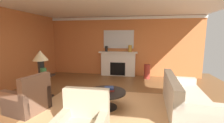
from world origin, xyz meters
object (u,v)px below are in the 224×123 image
Objects in this scene: side_table at (42,85)px; vase_mantel_right at (130,49)px; armchair_near_window at (28,100)px; vase_mantel_left at (106,49)px; mantel_mirror at (119,39)px; vase_on_side_table at (44,72)px; sofa at (184,99)px; coffee_table at (106,96)px; fireplace at (118,64)px; table_lamp at (40,58)px; vase_tall_corner at (147,72)px.

side_table is 2.27× the size of vase_mantel_right.
vase_mantel_left is at bearing 74.02° from armchair_near_window.
vase_on_side_table is at bearing -116.70° from mantel_mirror.
sofa is (2.11, -3.35, -1.42)m from mantel_mirror.
vase_mantel_left is at bearing 102.22° from coffee_table.
fireplace is 2.40× the size of table_lamp.
vase_on_side_table is at bearing -125.06° from vase_mantel_right.
vase_mantel_right reaches higher than vase_mantel_left.
vase_mantel_left is 2.13m from vase_tall_corner.
fireplace is 6.86× the size of vase_mantel_left.
table_lamp is at bearing 171.58° from coffee_table.
armchair_near_window is 3.63× the size of vase_mantel_left.
side_table is at bearing -120.52° from fireplace.
mantel_mirror is (0.00, 0.12, 1.17)m from fireplace.
armchair_near_window is (-1.67, -4.08, -1.41)m from mantel_mirror.
armchair_near_window is at bearing -169.14° from sofa.
mantel_mirror reaches higher than coffee_table.
vase_on_side_table is at bearing -135.77° from vase_tall_corner.
table_lamp is at bearing 101.85° from armchair_near_window.
vase_mantel_right is 1.18× the size of vase_mantel_left.
vase_mantel_right is at bearing 162.30° from vase_tall_corner.
vase_on_side_table is (-1.69, -3.25, 0.28)m from fireplace.
mantel_mirror reaches higher than sofa.
sofa is 2.15× the size of coffee_table.
side_table is 4.25m from vase_tall_corner.
coffee_table is 1.43× the size of side_table.
vase_mantel_right is at bearing -17.18° from mantel_mirror.
fireplace is 7.15× the size of vase_on_side_table.
armchair_near_window is 3.79× the size of vase_on_side_table.
vase_mantel_right reaches higher than vase_tall_corner.
fireplace is at bearing 62.45° from vase_on_side_table.
vase_on_side_table is at bearing -109.68° from vase_mantel_left.
coffee_table is at bearing -77.78° from vase_mantel_left.
table_lamp is at bearing 141.34° from vase_on_side_table.
vase_mantel_right is 1.28m from vase_tall_corner.
vase_tall_corner is at bearing 41.66° from table_lamp.
vase_tall_corner is (1.33, -0.42, -1.40)m from mantel_mirror.
table_lamp is 3.34m from vase_mantel_left.
coffee_table is at bearing -110.24° from vase_tall_corner.
fireplace is at bearing 5.12° from vase_mantel_left.
vase_mantel_right reaches higher than coffee_table.
vase_tall_corner is (3.18, 2.83, -0.08)m from side_table.
vase_on_side_table is (0.15, -0.12, -0.40)m from table_lamp.
sofa is at bearing 0.21° from vase_on_side_table.
fireplace is 3.67m from vase_on_side_table.
fireplace is 3.87m from sofa.
vase_tall_corner is at bearing 44.23° from vase_on_side_table.
mantel_mirror is at bearing 90.00° from fireplace.
side_table reaches higher than coffee_table.
mantel_mirror is at bearing 162.52° from vase_tall_corner.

